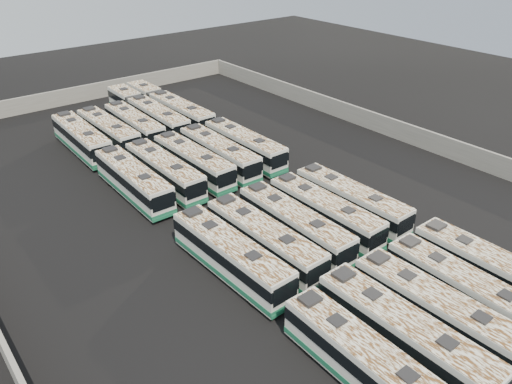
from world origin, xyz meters
name	(u,v)px	position (x,y,z in m)	size (l,w,h in m)	color
ground	(247,200)	(0.00, 0.00, 0.00)	(140.00, 140.00, 0.00)	black
perimeter_wall	(247,189)	(0.00, 0.00, 1.10)	(45.20, 73.20, 2.20)	#65635F
bus_front_far_left	(367,364)	(-7.56, -20.23, 1.57)	(2.50, 10.97, 3.08)	beige
bus_front_left	(404,335)	(-4.34, -20.17, 1.64)	(2.49, 11.39, 3.21)	beige
bus_front_center	(438,313)	(-1.19, -20.31, 1.62)	(2.60, 11.26, 3.16)	beige
bus_front_right	(466,292)	(1.89, -20.29, 1.58)	(2.56, 10.99, 3.08)	beige
bus_front_far_right	(494,273)	(5.08, -20.40, 1.61)	(2.39, 11.20, 3.15)	beige
bus_midfront_far_left	(231,256)	(-7.49, -7.85, 1.62)	(2.64, 11.29, 3.17)	beige
bus_midfront_left	(264,240)	(-4.44, -7.82, 1.60)	(2.54, 11.18, 3.14)	beige
bus_midfront_center	(294,225)	(-1.31, -7.70, 1.60)	(2.52, 11.14, 3.13)	beige
bus_midfront_right	(325,213)	(1.91, -7.80, 1.57)	(2.38, 10.92, 3.07)	beige
bus_midfront_far_right	(351,201)	(4.99, -7.87, 1.58)	(2.48, 10.99, 3.09)	beige
bus_midback_far_left	(133,180)	(-7.60, 6.92, 1.62)	(2.54, 11.31, 3.18)	beige
bus_midback_left	(164,171)	(-4.44, 6.89, 1.60)	(2.38, 11.13, 3.13)	beige
bus_midback_center	(193,162)	(-1.19, 6.95, 1.59)	(2.51, 11.08, 3.11)	beige
bus_midback_right	(219,154)	(1.83, 6.89, 1.62)	(2.56, 11.29, 3.17)	beige
bus_midback_far_right	(244,146)	(5.07, 6.93, 1.62)	(2.38, 11.22, 3.16)	beige
bus_back_far_left	(82,139)	(-7.48, 19.34, 1.64)	(2.63, 11.44, 3.21)	beige
bus_back_left	(108,132)	(-4.39, 19.41, 1.62)	(2.56, 11.26, 3.16)	beige
bus_back_center	(135,126)	(-1.24, 19.39, 1.60)	(2.64, 11.20, 3.14)	beige
bus_back_right	(147,112)	(1.95, 22.50, 1.63)	(2.83, 17.66, 3.19)	beige
bus_back_far_right	(168,107)	(4.99, 22.48, 1.64)	(2.50, 17.72, 3.21)	beige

